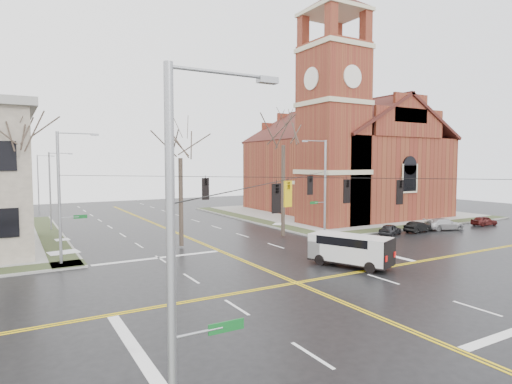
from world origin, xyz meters
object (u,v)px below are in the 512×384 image
streetlight_north_b (39,181)px  cargo_van (347,248)px  signal_pole_sw (179,262)px  streetlight_north_a (52,188)px  parked_car_a (390,230)px  parked_car_d (484,221)px  tree_nw_near (180,152)px  church (339,152)px  signal_pole_nw (62,194)px  signal_pole_ne (324,185)px  tree_nw_far (18,141)px  parked_car_c (444,224)px  parked_car_b (418,227)px  tree_ne (283,139)px

streetlight_north_b → cargo_van: bearing=-70.8°
signal_pole_sw → streetlight_north_a: (0.67, 39.50, -0.48)m
parked_car_a → parked_car_d: 14.02m
signal_pole_sw → parked_car_d: 47.26m
signal_pole_sw → tree_nw_near: bearing=69.8°
church → parked_car_a: church is taller
signal_pole_nw → streetlight_north_a: bearing=87.7°
signal_pole_nw → streetlight_north_b: (0.67, 36.50, -0.48)m
signal_pole_ne → tree_nw_far: size_ratio=0.76×
signal_pole_ne → streetlight_north_b: (-21.97, 36.50, -0.48)m
parked_car_d → signal_pole_nw: bearing=92.0°
tree_nw_far → church: bearing=15.9°
streetlight_north_a → parked_car_a: 34.24m
parked_car_d → tree_nw_far: size_ratio=0.27×
streetlight_north_a → tree_nw_far: size_ratio=0.68×
parked_car_c → parked_car_d: 6.54m
signal_pole_sw → parked_car_b: 38.55m
parked_car_a → tree_nw_near: size_ratio=0.30×
signal_pole_ne → parked_car_b: (9.91, -2.81, -4.40)m
parked_car_c → parked_car_d: parked_car_c is taller
signal_pole_sw → tree_nw_far: tree_nw_far is taller
church → parked_car_b: church is taller
signal_pole_ne → parked_car_a: size_ratio=2.78×
streetlight_north_b → parked_car_b: (31.88, -39.31, -3.92)m
cargo_van → tree_nw_far: 23.91m
parked_car_a → tree_nw_near: 21.45m
signal_pole_sw → tree_nw_near: size_ratio=0.83×
signal_pole_sw → tree_ne: bearing=52.1°
church → tree_nw_far: size_ratio=2.32×
signal_pole_nw → tree_nw_near: size_ratio=0.83×
parked_car_b → parked_car_c: bearing=-102.2°
streetlight_north_b → tree_nw_far: bearing=-95.3°
parked_car_d → tree_nw_near: (-33.66, 5.22, 7.36)m
signal_pole_sw → parked_car_a: (28.79, 20.35, -4.40)m
streetlight_north_b → church: bearing=-33.2°
streetlight_north_b → tree_nw_near: size_ratio=0.73×
parked_car_b → tree_nw_far: (-35.02, 5.14, 8.02)m
streetlight_north_b → tree_nw_far: tree_nw_far is taller
streetlight_north_a → streetlight_north_b: same height
cargo_van → parked_car_c: bearing=-4.5°
tree_ne → church: bearing=34.5°
parked_car_a → parked_car_c: 7.48m
parked_car_c → streetlight_north_a: bearing=78.1°
parked_car_b → parked_car_d: bearing=-100.9°
parked_car_c → tree_nw_near: tree_nw_near is taller
signal_pole_ne → parked_car_b: 11.20m
streetlight_north_b → parked_car_c: streetlight_north_b is taller
signal_pole_sw → parked_car_b: size_ratio=2.71×
cargo_van → tree_nw_near: tree_nw_near is taller
signal_pole_nw → cargo_van: signal_pole_nw is taller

